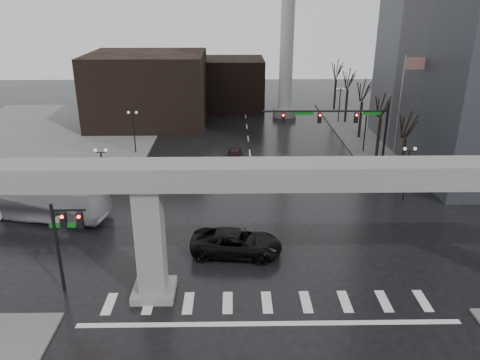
{
  "coord_description": "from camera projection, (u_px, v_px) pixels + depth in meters",
  "views": [
    {
      "loc": [
        -2.03,
        -24.76,
        17.5
      ],
      "look_at": [
        -1.5,
        7.97,
        4.5
      ],
      "focal_mm": 35.0,
      "sensor_mm": 36.0,
      "label": 1
    }
  ],
  "objects": [
    {
      "name": "smokestack",
      "position": [
        288.0,
        26.0,
        67.41
      ],
      "size": [
        3.6,
        3.6,
        30.0
      ],
      "color": "beige",
      "rests_on": "ground"
    },
    {
      "name": "lamp_right_1",
      "position": [
        366.0,
        124.0,
        54.44
      ],
      "size": [
        1.22,
        0.32,
        5.11
      ],
      "color": "black",
      "rests_on": "ground"
    },
    {
      "name": "pickup_truck",
      "position": [
        236.0,
        243.0,
        33.56
      ],
      "size": [
        6.82,
        3.7,
        1.81
      ],
      "primitive_type": "imported",
      "rotation": [
        0.0,
        0.0,
        1.46
      ],
      "color": "black",
      "rests_on": "ground"
    },
    {
      "name": "city_bus",
      "position": [
        31.0,
        197.0,
        38.98
      ],
      "size": [
        13.28,
        5.55,
        3.6
      ],
      "primitive_type": "imported",
      "rotation": [
        0.0,
        0.0,
        1.37
      ],
      "color": "#AFAFB4",
      "rests_on": "ground"
    },
    {
      "name": "lamp_left_2",
      "position": [
        153.0,
        100.0,
        67.04
      ],
      "size": [
        1.22,
        0.32,
        5.11
      ],
      "color": "black",
      "rests_on": "ground"
    },
    {
      "name": "elevated_guideway",
      "position": [
        290.0,
        192.0,
        26.98
      ],
      "size": [
        48.0,
        2.6,
        8.7
      ],
      "color": "gray",
      "rests_on": "ground"
    },
    {
      "name": "signal_mast_arm",
      "position": [
        347.0,
        125.0,
        44.95
      ],
      "size": [
        12.12,
        0.43,
        8.0
      ],
      "color": "black",
      "rests_on": "ground"
    },
    {
      "name": "tree_right_0",
      "position": [
        403.0,
        157.0,
        45.43
      ],
      "size": [
        1.09,
        1.58,
        7.5
      ],
      "color": "black",
      "rests_on": "ground"
    },
    {
      "name": "far_car",
      "position": [
        235.0,
        155.0,
        52.48
      ],
      "size": [
        1.97,
        4.26,
        1.41
      ],
      "primitive_type": "imported",
      "rotation": [
        0.0,
        0.0,
        -0.07
      ],
      "color": "black",
      "rests_on": "ground"
    },
    {
      "name": "tree_right_4",
      "position": [
        335.0,
        91.0,
        75.07
      ],
      "size": [
        1.12,
        1.69,
        8.19
      ],
      "color": "black",
      "rests_on": "ground"
    },
    {
      "name": "ground",
      "position": [
        266.0,
        293.0,
        29.5
      ],
      "size": [
        160.0,
        160.0,
        0.0
      ],
      "primitive_type": "plane",
      "color": "black",
      "rests_on": "ground"
    },
    {
      "name": "sidewalk_nw",
      "position": [
        54.0,
        135.0,
        62.53
      ],
      "size": [
        28.0,
        36.0,
        0.15
      ],
      "primitive_type": "cube",
      "color": "slate",
      "rests_on": "ground"
    },
    {
      "name": "lamp_left_0",
      "position": [
        102.0,
        166.0,
        41.02
      ],
      "size": [
        1.22,
        0.32,
        5.11
      ],
      "color": "black",
      "rests_on": "ground"
    },
    {
      "name": "tree_right_1",
      "position": [
        379.0,
        134.0,
        52.84
      ],
      "size": [
        1.09,
        1.61,
        7.67
      ],
      "color": "black",
      "rests_on": "ground"
    },
    {
      "name": "flagpole_assembly",
      "position": [
        403.0,
        100.0,
        47.4
      ],
      "size": [
        2.06,
        0.12,
        12.0
      ],
      "color": "silver",
      "rests_on": "ground"
    },
    {
      "name": "lamp_left_1",
      "position": [
        133.0,
        125.0,
        54.03
      ],
      "size": [
        1.22,
        0.32,
        5.11
      ],
      "color": "black",
      "rests_on": "ground"
    },
    {
      "name": "tree_right_2",
      "position": [
        361.0,
        116.0,
        60.25
      ],
      "size": [
        1.1,
        1.63,
        7.85
      ],
      "color": "black",
      "rests_on": "ground"
    },
    {
      "name": "lamp_right_2",
      "position": [
        340.0,
        99.0,
        67.45
      ],
      "size": [
        1.22,
        0.32,
        5.11
      ],
      "color": "black",
      "rests_on": "ground"
    },
    {
      "name": "signal_left_pole",
      "position": [
        65.0,
        233.0,
        28.27
      ],
      "size": [
        2.3,
        0.3,
        6.0
      ],
      "color": "black",
      "rests_on": "ground"
    },
    {
      "name": "building_far_mid",
      "position": [
        232.0,
        84.0,
        76.31
      ],
      "size": [
        10.0,
        10.0,
        8.0
      ],
      "primitive_type": "cube",
      "color": "black",
      "rests_on": "ground"
    },
    {
      "name": "sidewalk_ne",
      "position": [
        439.0,
        133.0,
        63.32
      ],
      "size": [
        28.0,
        36.0,
        0.15
      ],
      "primitive_type": "cube",
      "color": "slate",
      "rests_on": "ground"
    },
    {
      "name": "lamp_right_0",
      "position": [
        408.0,
        165.0,
        41.43
      ],
      "size": [
        1.22,
        0.32,
        5.11
      ],
      "color": "black",
      "rests_on": "ground"
    },
    {
      "name": "tree_right_3",
      "position": [
        347.0,
        102.0,
        67.66
      ],
      "size": [
        1.11,
        1.66,
        8.02
      ],
      "color": "black",
      "rests_on": "ground"
    },
    {
      "name": "building_far_left",
      "position": [
        148.0,
        89.0,
        66.47
      ],
      "size": [
        16.0,
        14.0,
        10.0
      ],
      "primitive_type": "cube",
      "color": "black",
      "rests_on": "ground"
    }
  ]
}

